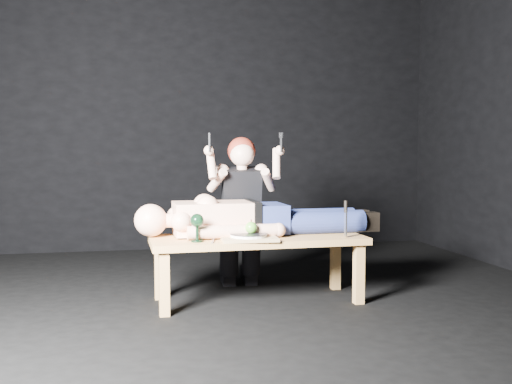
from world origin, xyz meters
TOP-DOWN VIEW (x-y plane):
  - ground at (0.00, 0.00)m, footprint 5.00×5.00m
  - back_wall at (0.00, 2.50)m, footprint 5.00×0.00m
  - table at (0.14, 0.17)m, footprint 1.46×0.58m
  - lying_man at (0.18, 0.30)m, footprint 1.56×0.52m
  - kneeling_woman at (0.10, 0.65)m, footprint 0.66×0.73m
  - serving_tray at (0.05, 0.02)m, footprint 0.37×0.27m
  - plate at (0.05, 0.02)m, footprint 0.25×0.25m
  - apple at (0.06, 0.03)m, footprint 0.08×0.08m
  - goblet at (-0.29, 0.02)m, footprint 0.09×0.09m
  - fork_flat at (-0.19, -0.00)m, footprint 0.04×0.15m
  - knife_flat at (0.23, 0.03)m, footprint 0.07×0.15m
  - spoon_flat at (0.11, 0.06)m, footprint 0.08×0.14m
  - carving_knife at (0.71, 0.01)m, footprint 0.03×0.04m

SIDE VIEW (x-z plane):
  - ground at x=0.00m, z-range 0.00..0.00m
  - table at x=0.14m, z-range 0.00..0.45m
  - fork_flat at x=-0.19m, z-range 0.45..0.46m
  - knife_flat at x=0.23m, z-range 0.45..0.46m
  - spoon_flat at x=0.11m, z-range 0.45..0.46m
  - serving_tray at x=0.05m, z-range 0.45..0.47m
  - plate at x=0.05m, z-range 0.47..0.49m
  - apple at x=0.06m, z-range 0.49..0.57m
  - goblet at x=-0.29m, z-range 0.45..0.63m
  - carving_knife at x=0.71m, z-range 0.45..0.70m
  - kneeling_woman at x=0.10m, z-range 0.00..1.17m
  - lying_man at x=0.18m, z-range 0.45..0.73m
  - back_wall at x=0.00m, z-range -1.00..4.00m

